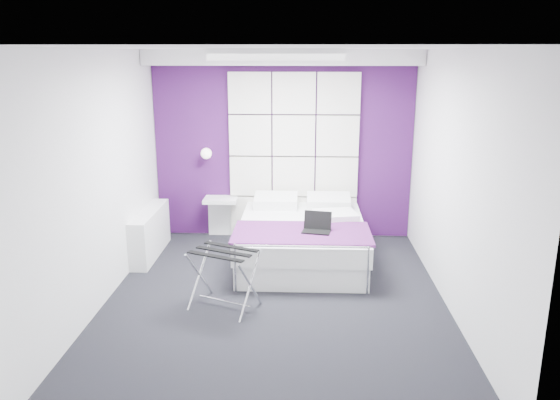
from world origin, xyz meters
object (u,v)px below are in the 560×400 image
at_px(wall_lamp, 207,153).
at_px(nightstand, 221,200).
at_px(radiator, 150,233).
at_px(bed, 302,239).
at_px(luggage_rack, 224,279).
at_px(laptop, 316,226).

relative_size(wall_lamp, nightstand, 0.32).
xyz_separation_m(radiator, bed, (1.96, -0.13, -0.01)).
bearing_deg(wall_lamp, bed, -33.79).
height_order(wall_lamp, luggage_rack, wall_lamp).
xyz_separation_m(luggage_rack, laptop, (0.96, 0.91, 0.29)).
height_order(nightstand, laptop, laptop).
distance_m(wall_lamp, luggage_rack, 2.46).
height_order(wall_lamp, bed, wall_lamp).
bearing_deg(nightstand, bed, -36.52).
height_order(wall_lamp, laptop, wall_lamp).
bearing_deg(nightstand, luggage_rack, -80.81).
distance_m(wall_lamp, nightstand, 0.68).
xyz_separation_m(bed, laptop, (0.17, -0.43, 0.31)).
distance_m(luggage_rack, laptop, 1.35).
bearing_deg(radiator, laptop, -14.62).
distance_m(radiator, laptop, 2.23).
distance_m(radiator, luggage_rack, 1.88).
xyz_separation_m(radiator, luggage_rack, (1.18, -1.47, 0.01)).
relative_size(radiator, laptop, 3.74).
height_order(radiator, nightstand, radiator).
distance_m(bed, laptop, 0.56).
height_order(nightstand, luggage_rack, luggage_rack).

